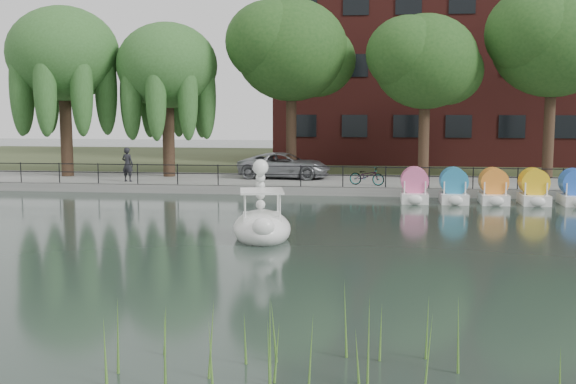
% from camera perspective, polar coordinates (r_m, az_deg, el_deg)
% --- Properties ---
extents(ground_plane, '(120.00, 120.00, 0.00)m').
position_cam_1_polar(ground_plane, '(21.35, -2.62, -4.79)').
color(ground_plane, '#31423A').
extents(promenade, '(40.00, 6.00, 0.40)m').
position_cam_1_polar(promenade, '(37.00, 1.44, 0.65)').
color(promenade, gray).
rests_on(promenade, ground_plane).
extents(kerb, '(40.00, 0.25, 0.40)m').
position_cam_1_polar(kerb, '(34.09, 0.97, 0.08)').
color(kerb, gray).
rests_on(kerb, ground_plane).
extents(land_strip, '(60.00, 22.00, 0.36)m').
position_cam_1_polar(land_strip, '(50.89, 2.92, 2.43)').
color(land_strip, '#47512D').
rests_on(land_strip, ground_plane).
extents(railing, '(32.00, 0.05, 1.00)m').
position_cam_1_polar(railing, '(34.18, 1.01, 1.70)').
color(railing, black).
rests_on(railing, promenade).
extents(apartment_building, '(20.00, 10.07, 18.00)m').
position_cam_1_polar(apartment_building, '(50.93, 11.07, 12.65)').
color(apartment_building, '#4C1E16').
rests_on(apartment_building, land_strip).
extents(willow_left, '(5.88, 5.88, 9.01)m').
position_cam_1_polar(willow_left, '(40.65, -17.34, 10.34)').
color(willow_left, '#473323').
rests_on(willow_left, promenade).
extents(willow_mid, '(5.32, 5.32, 8.15)m').
position_cam_1_polar(willow_mid, '(39.20, -9.53, 9.78)').
color(willow_mid, '#473323').
rests_on(willow_mid, promenade).
extents(broadleaf_center, '(6.00, 6.00, 9.25)m').
position_cam_1_polar(broadleaf_center, '(38.94, 0.26, 11.09)').
color(broadleaf_center, '#473323').
rests_on(broadleaf_center, promenade).
extents(broadleaf_right, '(5.40, 5.40, 8.32)m').
position_cam_1_polar(broadleaf_right, '(38.23, 10.82, 10.02)').
color(broadleaf_right, '#473323').
rests_on(broadleaf_right, promenade).
extents(broadleaf_far, '(6.30, 6.30, 9.71)m').
position_cam_1_polar(broadleaf_far, '(40.24, 20.20, 11.01)').
color(broadleaf_far, '#473323').
rests_on(broadleaf_far, promenade).
extents(minivan, '(2.95, 5.70, 1.54)m').
position_cam_1_polar(minivan, '(37.79, -0.28, 2.27)').
color(minivan, gray).
rests_on(minivan, promenade).
extents(bicycle, '(1.03, 1.82, 1.00)m').
position_cam_1_polar(bicycle, '(34.87, 6.25, 1.36)').
color(bicycle, gray).
rests_on(bicycle, promenade).
extents(pedestrian, '(0.82, 0.66, 1.98)m').
position_cam_1_polar(pedestrian, '(37.08, -12.57, 2.34)').
color(pedestrian, black).
rests_on(pedestrian, promenade).
extents(swan_boat, '(2.38, 3.25, 2.51)m').
position_cam_1_polar(swan_boat, '(23.38, -2.08, -2.37)').
color(swan_boat, white).
rests_on(swan_boat, ground_plane).
extents(pedal_boat_row, '(11.35, 1.70, 1.40)m').
position_cam_1_polar(pedal_boat_row, '(32.91, 18.85, 0.15)').
color(pedal_boat_row, white).
rests_on(pedal_boat_row, ground_plane).
extents(reed_bank, '(24.00, 2.40, 1.20)m').
position_cam_1_polar(reed_bank, '(11.83, -0.57, -11.74)').
color(reed_bank, '#669938').
rests_on(reed_bank, ground_plane).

